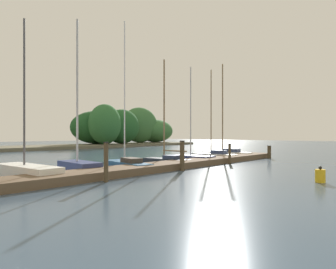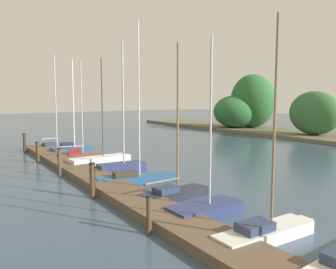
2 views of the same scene
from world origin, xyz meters
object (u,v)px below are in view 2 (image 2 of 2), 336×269
object	(u,v)px
sailboat_6	(175,190)
sailboat_7	(208,207)
sailboat_3	(102,160)
sailboat_4	(123,165)
mooring_piling_0	(25,143)
mooring_piling_1	(38,152)
sailboat_2	(81,155)
sailboat_0	(55,145)
mooring_piling_2	(59,163)
sailboat_5	(136,177)
sailboat_1	(73,149)
sailboat_8	(267,230)
mooring_piling_3	(92,180)
mooring_piling_4	(149,215)

from	to	relation	value
sailboat_6	sailboat_7	distance (m)	2.44
sailboat_6	sailboat_3	bearing A→B (deg)	85.12
sailboat_4	mooring_piling_0	distance (m)	11.31
sailboat_3	mooring_piling_1	xyz separation A→B (m)	(-3.16, -3.26, 0.37)
sailboat_2	mooring_piling_1	bearing A→B (deg)	-174.83
sailboat_0	mooring_piling_0	world-z (taller)	sailboat_0
sailboat_6	mooring_piling_2	size ratio (longest dim) A/B	4.22
sailboat_0	mooring_piling_0	size ratio (longest dim) A/B	5.12
sailboat_5	mooring_piling_2	size ratio (longest dim) A/B	5.14
sailboat_0	sailboat_2	distance (m)	5.65
sailboat_1	sailboat_7	xyz separation A→B (m)	(16.37, -0.16, -0.12)
sailboat_1	sailboat_5	world-z (taller)	sailboat_5
sailboat_7	sailboat_8	world-z (taller)	sailboat_8
sailboat_3	sailboat_7	xyz separation A→B (m)	(11.04, -0.34, -0.05)
sailboat_3	sailboat_8	bearing A→B (deg)	-95.80
mooring_piling_3	sailboat_1	bearing A→B (deg)	166.01
sailboat_8	mooring_piling_3	bearing A→B (deg)	112.43
sailboat_6	mooring_piling_4	xyz separation A→B (m)	(2.83, -2.94, 0.30)
mooring_piling_0	mooring_piling_4	world-z (taller)	mooring_piling_0
sailboat_0	sailboat_8	size ratio (longest dim) A/B	1.14
sailboat_7	mooring_piling_3	world-z (taller)	sailboat_7
sailboat_5	sailboat_8	distance (m)	8.55
sailboat_3	mooring_piling_2	world-z (taller)	sailboat_3
sailboat_7	mooring_piling_3	distance (m)	5.27
sailboat_8	sailboat_1	bearing A→B (deg)	90.31
sailboat_1	sailboat_2	bearing A→B (deg)	-88.83
sailboat_2	sailboat_1	bearing A→B (deg)	98.24
sailboat_4	sailboat_6	bearing A→B (deg)	-90.17
sailboat_6	mooring_piling_4	world-z (taller)	sailboat_6
sailboat_2	sailboat_7	xyz separation A→B (m)	(13.77, 0.10, -0.05)
sailboat_4	sailboat_2	bearing A→B (deg)	100.81
sailboat_5	mooring_piling_1	world-z (taller)	sailboat_5
sailboat_3	mooring_piling_0	distance (m)	8.77
mooring_piling_0	mooring_piling_3	world-z (taller)	mooring_piling_3
mooring_piling_4	sailboat_0	bearing A→B (deg)	173.00
sailboat_0	sailboat_6	distance (m)	16.98
mooring_piling_0	mooring_piling_1	distance (m)	5.02
sailboat_5	mooring_piling_1	bearing A→B (deg)	120.73
sailboat_0	sailboat_7	bearing A→B (deg)	-93.14
sailboat_0	mooring_piling_3	world-z (taller)	sailboat_0
mooring_piling_0	mooring_piling_3	xyz separation A→B (m)	(14.79, -0.03, 0.02)
mooring_piling_0	mooring_piling_4	distance (m)	19.62
sailboat_4	sailboat_8	size ratio (longest dim) A/B	1.11
sailboat_5	mooring_piling_2	bearing A→B (deg)	141.63
sailboat_3	sailboat_6	size ratio (longest dim) A/B	1.02
sailboat_1	mooring_piling_3	xyz separation A→B (m)	(11.94, -2.97, 0.37)
sailboat_0	sailboat_2	world-z (taller)	sailboat_0
sailboat_1	mooring_piling_1	size ratio (longest dim) A/B	5.06
sailboat_1	sailboat_8	xyz separation A→B (m)	(19.14, -0.09, -0.09)
sailboat_0	mooring_piling_4	size ratio (longest dim) A/B	6.06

